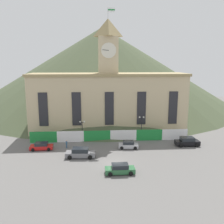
% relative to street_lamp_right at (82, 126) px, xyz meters
% --- Properties ---
extents(ground_plane, '(160.00, 160.00, 0.00)m').
position_rel_street_lamp_right_xyz_m(ground_plane, '(6.11, -13.91, -3.19)').
color(ground_plane, '#605E5B').
extents(civic_building, '(37.49, 9.35, 29.19)m').
position_rel_street_lamp_right_xyz_m(civic_building, '(6.11, 6.48, 4.77)').
color(civic_building, '#C6B289').
rests_on(civic_building, ground).
extents(banner_fence, '(34.41, 0.12, 2.43)m').
position_rel_street_lamp_right_xyz_m(banner_fence, '(6.11, -1.39, -1.97)').
color(banner_fence, '#1E8438').
rests_on(banner_fence, ground).
extents(hillside_backdrop, '(101.98, 101.98, 30.46)m').
position_rel_street_lamp_right_xyz_m(hillside_backdrop, '(6.11, 48.87, 12.05)').
color(hillside_backdrop, '#424C33').
rests_on(hillside_backdrop, ground).
extents(street_lamp_right, '(1.26, 0.36, 4.30)m').
position_rel_street_lamp_right_xyz_m(street_lamp_right, '(0.00, 0.00, 0.00)').
color(street_lamp_right, black).
rests_on(street_lamp_right, ground).
extents(street_lamp_far_left, '(1.26, 0.36, 5.12)m').
position_rel_street_lamp_right_xyz_m(street_lamp_far_left, '(13.18, 0.00, 0.52)').
color(street_lamp_far_left, black).
rests_on(street_lamp_far_left, ground).
extents(car_gray_pickup, '(5.40, 2.60, 1.75)m').
position_rel_street_lamp_right_xyz_m(car_gray_pickup, '(0.12, -10.43, -2.38)').
color(car_gray_pickup, slate).
rests_on(car_gray_pickup, ground).
extents(car_silver_hatch, '(4.05, 2.32, 1.50)m').
position_rel_street_lamp_right_xyz_m(car_silver_hatch, '(9.44, -6.19, -2.50)').
color(car_silver_hatch, '#B7B7BC').
rests_on(car_silver_hatch, ground).
extents(car_green_wagon, '(4.62, 2.17, 1.55)m').
position_rel_street_lamp_right_xyz_m(car_green_wagon, '(6.58, -17.60, -2.47)').
color(car_green_wagon, '#2D663D').
rests_on(car_green_wagon, ground).
extents(car_black_suv, '(4.91, 2.39, 1.80)m').
position_rel_street_lamp_right_xyz_m(car_black_suv, '(21.78, -5.42, -2.36)').
color(car_black_suv, black).
rests_on(car_black_suv, ground).
extents(car_red_sedan, '(4.45, 2.22, 1.45)m').
position_rel_street_lamp_right_xyz_m(car_red_sedan, '(-7.76, -5.78, -2.52)').
color(car_red_sedan, red).
rests_on(car_red_sedan, ground).
extents(pedestrian, '(0.47, 0.47, 1.66)m').
position_rel_street_lamp_right_xyz_m(pedestrian, '(-2.93, -5.19, -2.28)').
color(pedestrian, '#33567A').
rests_on(pedestrian, ground).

